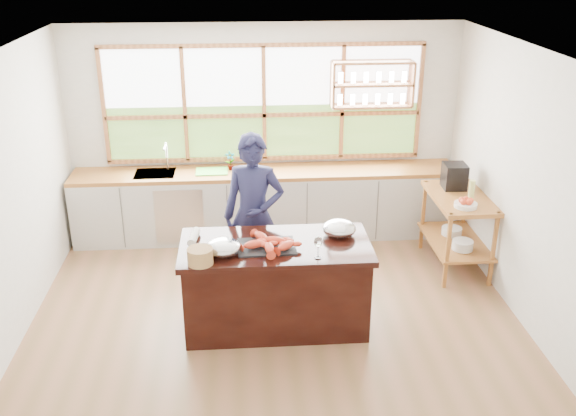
{
  "coord_description": "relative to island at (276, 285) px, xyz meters",
  "views": [
    {
      "loc": [
        -0.3,
        -5.77,
        3.63
      ],
      "look_at": [
        0.15,
        0.15,
        1.13
      ],
      "focal_mm": 40.0,
      "sensor_mm": 36.0,
      "label": 1
    }
  ],
  "objects": [
    {
      "name": "wicker_basket",
      "position": [
        -0.7,
        -0.35,
        0.52
      ],
      "size": [
        0.24,
        0.24,
        0.15
      ],
      "primitive_type": "cylinder",
      "color": "#A28043",
      "rests_on": "island"
    },
    {
      "name": "back_counter",
      "position": [
        -0.02,
        2.14,
        0.0
      ],
      "size": [
        4.9,
        0.63,
        0.9
      ],
      "color": "#B8B5AF",
      "rests_on": "ground_plane"
    },
    {
      "name": "room_shell",
      "position": [
        0.02,
        0.71,
        1.3
      ],
      "size": [
        5.02,
        4.52,
        2.71
      ],
      "color": "silver",
      "rests_on": "ground_plane"
    },
    {
      "name": "island",
      "position": [
        0.0,
        0.0,
        0.0
      ],
      "size": [
        1.85,
        0.9,
        0.9
      ],
      "color": "black",
      "rests_on": "ground_plane"
    },
    {
      "name": "mixing_bowl_left",
      "position": [
        -0.5,
        -0.17,
        0.52
      ],
      "size": [
        0.33,
        0.33,
        0.16
      ],
      "primitive_type": "ellipsoid",
      "color": "#B9BBC0",
      "rests_on": "island"
    },
    {
      "name": "wine_glass",
      "position": [
        0.38,
        -0.32,
        0.61
      ],
      "size": [
        0.08,
        0.08,
        0.22
      ],
      "color": "white",
      "rests_on": "island"
    },
    {
      "name": "right_shelf_unit",
      "position": [
        2.19,
        1.09,
        0.15
      ],
      "size": [
        0.62,
        1.1,
        0.9
      ],
      "color": "#995828",
      "rests_on": "ground_plane"
    },
    {
      "name": "wine_bottle",
      "position": [
        2.24,
        0.9,
        0.58
      ],
      "size": [
        0.08,
        0.08,
        0.26
      ],
      "primitive_type": "cylinder",
      "rotation": [
        0.0,
        0.0,
        -0.31
      ],
      "color": "#B1BE62",
      "rests_on": "right_shelf_unit"
    },
    {
      "name": "potted_plant",
      "position": [
        -0.45,
        2.2,
        0.57
      ],
      "size": [
        0.15,
        0.12,
        0.24
      ],
      "primitive_type": "imported",
      "rotation": [
        0.0,
        0.0,
        0.3
      ],
      "color": "slate",
      "rests_on": "back_counter"
    },
    {
      "name": "parchment_roll",
      "position": [
        -0.79,
        0.14,
        0.49
      ],
      "size": [
        0.11,
        0.31,
        0.08
      ],
      "primitive_type": "cylinder",
      "rotation": [
        1.57,
        0.0,
        -0.12
      ],
      "color": "silver",
      "rests_on": "island"
    },
    {
      "name": "fruit_bowl",
      "position": [
        2.14,
        0.77,
        0.49
      ],
      "size": [
        0.25,
        0.25,
        0.11
      ],
      "color": "silver",
      "rests_on": "right_shelf_unit"
    },
    {
      "name": "cutting_board",
      "position": [
        -0.69,
        2.14,
        0.45
      ],
      "size": [
        0.41,
        0.31,
        0.01
      ],
      "primitive_type": "cube",
      "rotation": [
        0.0,
        0.0,
        0.02
      ],
      "color": "#59D241",
      "rests_on": "back_counter"
    },
    {
      "name": "mixing_bowl_right",
      "position": [
        0.64,
        0.16,
        0.52
      ],
      "size": [
        0.34,
        0.34,
        0.16
      ],
      "primitive_type": "ellipsoid",
      "color": "#B9BBC0",
      "rests_on": "island"
    },
    {
      "name": "ground_plane",
      "position": [
        0.0,
        0.2,
        -0.45
      ],
      "size": [
        5.0,
        5.0,
        0.0
      ],
      "primitive_type": "plane",
      "color": "#8E5F40"
    },
    {
      "name": "lobster_pile",
      "position": [
        -0.07,
        -0.09,
        0.5
      ],
      "size": [
        0.52,
        0.48,
        0.08
      ],
      "color": "#D34126",
      "rests_on": "slate_board"
    },
    {
      "name": "slate_board",
      "position": [
        -0.09,
        -0.06,
        0.45
      ],
      "size": [
        0.56,
        0.42,
        0.02
      ],
      "primitive_type": "cube",
      "rotation": [
        0.0,
        0.0,
        0.04
      ],
      "color": "black",
      "rests_on": "island"
    },
    {
      "name": "cook",
      "position": [
        -0.19,
        0.7,
        0.45
      ],
      "size": [
        0.72,
        0.55,
        1.8
      ],
      "primitive_type": "imported",
      "rotation": [
        0.0,
        0.0,
        -0.19
      ],
      "color": "#191A39",
      "rests_on": "ground_plane"
    },
    {
      "name": "espresso_machine",
      "position": [
        2.19,
        1.36,
        0.59
      ],
      "size": [
        0.27,
        0.29,
        0.3
      ],
      "primitive_type": "cube",
      "rotation": [
        0.0,
        0.0,
        -0.04
      ],
      "color": "black",
      "rests_on": "right_shelf_unit"
    }
  ]
}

